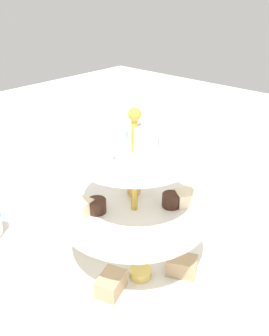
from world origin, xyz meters
The scene contains 4 objects.
ground_plane centered at (0.00, 0.00, 0.00)m, with size 2.40×2.40×0.00m, color white.
tiered_serving_stand centered at (0.00, 0.00, 0.08)m, with size 0.29×0.29×0.28m.
water_glass_tall_right centered at (-0.04, 0.27, 0.06)m, with size 0.07×0.07×0.12m, color silver.
butter_knife_right centered at (-0.31, 0.10, 0.00)m, with size 0.17×0.01×0.00m, color silver.
Camera 1 is at (0.33, -0.37, 0.44)m, focal length 39.10 mm.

